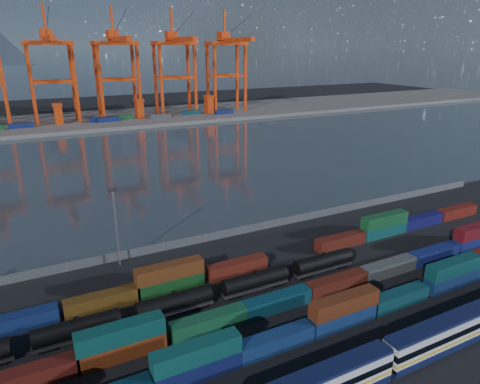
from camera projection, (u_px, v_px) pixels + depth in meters
name	position (u px, v px, depth m)	size (l,w,h in m)	color
ground	(314.00, 289.00, 79.56)	(700.00, 700.00, 0.00)	black
harbor_water	(153.00, 161.00, 167.89)	(700.00, 700.00, 0.00)	#2F3B44
far_quay	(103.00, 120.00, 255.91)	(700.00, 70.00, 2.00)	#514F4C
passenger_train	(451.00, 332.00, 63.50)	(77.07, 3.10, 5.31)	silver
container_row_south	(322.00, 320.00, 66.82)	(139.79, 2.53, 5.39)	#383A3C
container_row_mid	(287.00, 297.00, 73.94)	(141.91, 2.57, 5.47)	#404245
container_row_north	(291.00, 251.00, 90.07)	(117.04, 2.56, 5.46)	navy
tanker_string	(128.00, 315.00, 68.42)	(90.90, 2.88, 4.12)	black
waterfront_fence	(244.00, 230.00, 102.79)	(160.12, 0.12, 2.20)	#595B5E
yard_light_mast	(116.00, 223.00, 85.45)	(1.60, 0.40, 16.60)	slate
gantry_cranes	(84.00, 53.00, 234.59)	(199.69, 47.40, 64.19)	red
quay_containers	(87.00, 121.00, 238.18)	(172.58, 10.99, 2.60)	navy
straddle_carriers	(100.00, 111.00, 244.20)	(140.00, 7.00, 11.10)	red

